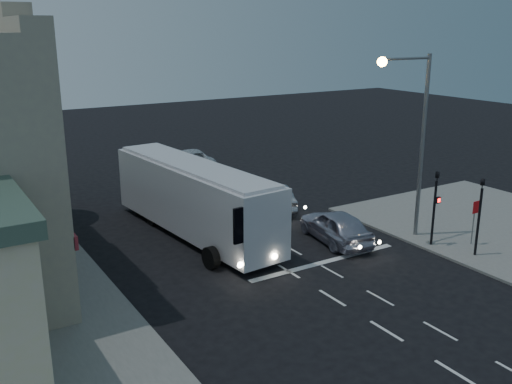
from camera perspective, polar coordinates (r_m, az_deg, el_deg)
ground at (r=23.77m, az=6.09°, el=-9.57°), size 120.00×120.00×0.00m
road_markings at (r=26.89m, az=3.96°, el=-6.37°), size 8.00×30.55×0.01m
tour_bus at (r=29.01m, az=-6.25°, el=-0.48°), size 3.64×12.48×3.77m
car_suv at (r=28.57m, az=7.97°, el=-3.39°), size 2.62×5.02×1.63m
car_sedan_a at (r=33.38m, az=1.69°, el=-0.52°), size 2.73×4.71×1.47m
car_sedan_b at (r=38.30m, az=-3.81°, el=1.57°), size 2.46×4.98×1.39m
car_sedan_c at (r=43.40m, az=-6.64°, el=3.31°), size 3.10×5.72×1.52m
traffic_signal_main at (r=28.43m, az=17.50°, el=-0.69°), size 0.25×0.35×4.10m
traffic_signal_side at (r=27.79m, az=21.50°, el=-1.45°), size 0.18×0.15×4.10m
regulatory_sign at (r=29.34m, az=21.04°, el=-2.20°), size 0.45×0.12×2.20m
streetlight at (r=28.44m, az=15.56°, el=6.34°), size 3.32×0.44×9.00m
street_tree at (r=32.76m, az=-22.30°, el=4.74°), size 4.00×4.00×6.20m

